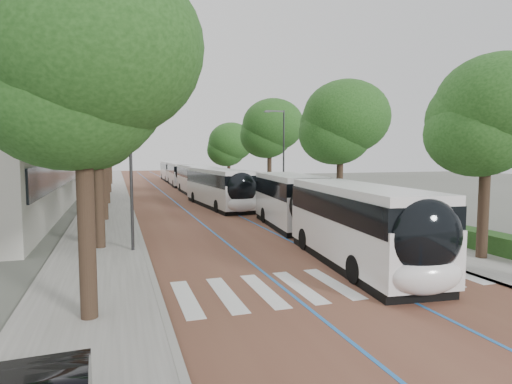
# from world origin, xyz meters

# --- Properties ---
(ground) EXTENTS (160.00, 160.00, 0.00)m
(ground) POSITION_xyz_m (0.00, 0.00, 0.00)
(ground) COLOR #51544C
(ground) RESTS_ON ground
(road) EXTENTS (11.00, 140.00, 0.02)m
(road) POSITION_xyz_m (0.00, 40.00, 0.01)
(road) COLOR brown
(road) RESTS_ON ground
(sidewalk_left) EXTENTS (4.00, 140.00, 0.12)m
(sidewalk_left) POSITION_xyz_m (-7.50, 40.00, 0.06)
(sidewalk_left) COLOR gray
(sidewalk_left) RESTS_ON ground
(sidewalk_right) EXTENTS (4.00, 140.00, 0.12)m
(sidewalk_right) POSITION_xyz_m (7.50, 40.00, 0.06)
(sidewalk_right) COLOR gray
(sidewalk_right) RESTS_ON ground
(kerb_left) EXTENTS (0.20, 140.00, 0.14)m
(kerb_left) POSITION_xyz_m (-5.60, 40.00, 0.06)
(kerb_left) COLOR gray
(kerb_left) RESTS_ON ground
(kerb_right) EXTENTS (0.20, 140.00, 0.14)m
(kerb_right) POSITION_xyz_m (5.60, 40.00, 0.06)
(kerb_right) COLOR gray
(kerb_right) RESTS_ON ground
(zebra_crossing) EXTENTS (10.55, 3.60, 0.01)m
(zebra_crossing) POSITION_xyz_m (0.20, 1.00, 0.03)
(zebra_crossing) COLOR silver
(zebra_crossing) RESTS_ON ground
(lane_line_left) EXTENTS (0.12, 126.00, 0.01)m
(lane_line_left) POSITION_xyz_m (-1.60, 40.00, 0.02)
(lane_line_left) COLOR #2468B7
(lane_line_left) RESTS_ON road
(lane_line_right) EXTENTS (0.12, 126.00, 0.01)m
(lane_line_right) POSITION_xyz_m (1.60, 40.00, 0.02)
(lane_line_right) COLOR #2468B7
(lane_line_right) RESTS_ON road
(streetlight_far) EXTENTS (1.82, 0.20, 8.00)m
(streetlight_far) POSITION_xyz_m (6.62, 22.00, 4.82)
(streetlight_far) COLOR #2E2F31
(streetlight_far) RESTS_ON sidewalk_right
(lamp_post_left) EXTENTS (0.14, 0.14, 8.00)m
(lamp_post_left) POSITION_xyz_m (-6.10, 8.00, 4.12)
(lamp_post_left) COLOR #2E2F31
(lamp_post_left) RESTS_ON sidewalk_left
(trees_left) EXTENTS (6.32, 60.51, 9.89)m
(trees_left) POSITION_xyz_m (-7.50, 26.14, 6.55)
(trees_left) COLOR black
(trees_left) RESTS_ON ground
(trees_right) EXTENTS (6.05, 47.50, 9.28)m
(trees_right) POSITION_xyz_m (7.70, 24.84, 6.09)
(trees_right) COLOR black
(trees_right) RESTS_ON ground
(lead_bus) EXTENTS (4.38, 18.55, 3.20)m
(lead_bus) POSITION_xyz_m (2.70, 6.70, 1.63)
(lead_bus) COLOR black
(lead_bus) RESTS_ON ground
(bus_queued_0) EXTENTS (3.32, 12.53, 3.20)m
(bus_queued_0) POSITION_xyz_m (1.44, 23.01, 1.62)
(bus_queued_0) COLOR white
(bus_queued_0) RESTS_ON ground
(bus_queued_1) EXTENTS (2.65, 12.42, 3.20)m
(bus_queued_1) POSITION_xyz_m (1.66, 35.22, 1.62)
(bus_queued_1) COLOR white
(bus_queued_1) RESTS_ON ground
(bus_queued_2) EXTENTS (2.95, 12.48, 3.20)m
(bus_queued_2) POSITION_xyz_m (1.86, 49.44, 1.62)
(bus_queued_2) COLOR white
(bus_queued_2) RESTS_ON ground
(bus_queued_3) EXTENTS (2.76, 12.44, 3.20)m
(bus_queued_3) POSITION_xyz_m (2.12, 61.52, 1.62)
(bus_queued_3) COLOR white
(bus_queued_3) RESTS_ON ground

